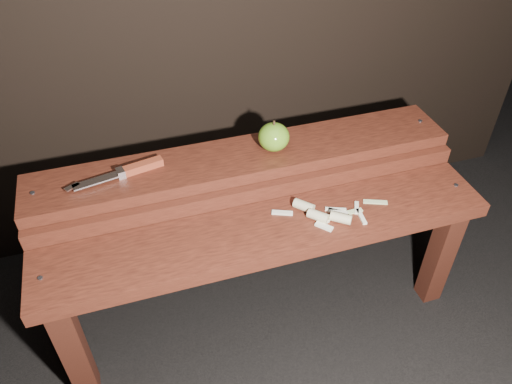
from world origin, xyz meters
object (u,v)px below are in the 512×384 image
object	(u,v)px
knife	(131,170)
bench_rear_tier	(245,179)
apple	(274,137)
bench_front_tier	(270,248)

from	to	relation	value
knife	bench_rear_tier	bearing A→B (deg)	-2.27
bench_rear_tier	knife	world-z (taller)	knife
apple	bench_front_tier	bearing A→B (deg)	-110.48
bench_rear_tier	bench_front_tier	bearing A→B (deg)	-90.00
bench_rear_tier	knife	bearing A→B (deg)	177.73
bench_front_tier	knife	size ratio (longest dim) A/B	4.62
bench_front_tier	knife	world-z (taller)	knife
bench_front_tier	bench_rear_tier	size ratio (longest dim) A/B	1.00
bench_front_tier	bench_rear_tier	xyz separation A→B (m)	(0.00, 0.23, 0.06)
bench_rear_tier	apple	size ratio (longest dim) A/B	13.12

